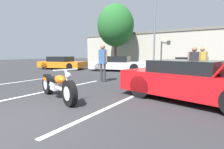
# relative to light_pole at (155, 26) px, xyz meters

# --- Properties ---
(parking_stripe_foreground) EXTENTS (0.12, 5.47, 0.01)m
(parking_stripe_foreground) POSITION_rel_light_pole_xyz_m (-2.00, -14.46, -4.37)
(parking_stripe_foreground) COLOR white
(parking_stripe_foreground) RESTS_ON ground
(parking_stripe_middle) EXTENTS (0.12, 5.47, 0.01)m
(parking_stripe_middle) POSITION_rel_light_pole_xyz_m (1.05, -14.46, -4.37)
(parking_stripe_middle) COLOR white
(parking_stripe_middle) RESTS_ON ground
(parking_stripe_back) EXTENTS (0.12, 5.47, 0.01)m
(parking_stripe_back) POSITION_rel_light_pole_xyz_m (4.11, -14.46, -4.37)
(parking_stripe_back) COLOR white
(parking_stripe_back) RESTS_ON ground
(far_building) EXTENTS (32.00, 4.20, 4.40)m
(far_building) POSITION_rel_light_pole_xyz_m (3.02, 5.76, -2.04)
(far_building) COLOR #B2AD9E
(far_building) RESTS_ON ground
(light_pole) EXTENTS (1.21, 0.28, 7.99)m
(light_pole) POSITION_rel_light_pole_xyz_m (0.00, 0.00, 0.00)
(light_pole) COLOR slate
(light_pole) RESTS_ON ground
(tree_background) EXTENTS (4.72, 4.72, 7.74)m
(tree_background) POSITION_rel_light_pole_xyz_m (-5.64, 0.89, 0.64)
(tree_background) COLOR brown
(tree_background) RESTS_ON ground
(motorcycle) EXTENTS (2.45, 1.07, 0.99)m
(motorcycle) POSITION_rel_light_pole_xyz_m (2.28, -15.25, -3.96)
(motorcycle) COLOR black
(motorcycle) RESTS_ON ground
(show_car_hood_open) EXTENTS (4.43, 2.62, 2.06)m
(show_car_hood_open) POSITION_rel_light_pole_xyz_m (5.82, -13.16, -3.76)
(show_car_hood_open) COLOR red
(show_car_hood_open) RESTS_ON ground
(parked_car_mid_row) EXTENTS (4.92, 3.11, 1.20)m
(parked_car_mid_row) POSITION_rel_light_pole_xyz_m (-0.79, -6.50, -3.80)
(parked_car_mid_row) COLOR silver
(parked_car_mid_row) RESTS_ON ground
(parked_car_left_row) EXTENTS (4.48, 2.78, 1.15)m
(parked_car_left_row) POSITION_rel_light_pole_xyz_m (-5.94, -7.90, -3.83)
(parked_car_left_row) COLOR orange
(parked_car_left_row) RESTS_ON ground
(parked_car_right_row) EXTENTS (4.28, 2.09, 1.16)m
(parked_car_right_row) POSITION_rel_light_pole_xyz_m (4.73, -5.25, -3.82)
(parked_car_right_row) COLOR orange
(parked_car_right_row) RESTS_ON ground
(spectator_near_motorcycle) EXTENTS (0.52, 0.23, 1.75)m
(spectator_near_motorcycle) POSITION_rel_light_pole_xyz_m (5.56, -8.41, -3.33)
(spectator_near_motorcycle) COLOR #38476B
(spectator_near_motorcycle) RESTS_ON ground
(spectator_by_show_car) EXTENTS (0.52, 0.23, 1.72)m
(spectator_by_show_car) POSITION_rel_light_pole_xyz_m (5.44, -10.35, -3.35)
(spectator_by_show_car) COLOR #38476B
(spectator_by_show_car) RESTS_ON ground
(spectator_midground) EXTENTS (0.52, 0.24, 1.86)m
(spectator_midground) POSITION_rel_light_pole_xyz_m (1.49, -11.74, -3.26)
(spectator_midground) COLOR #333338
(spectator_midground) RESTS_ON ground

